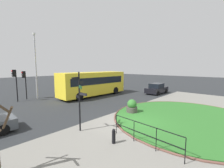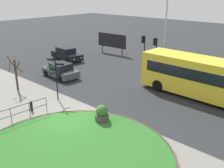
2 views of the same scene
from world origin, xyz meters
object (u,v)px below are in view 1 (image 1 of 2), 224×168
Objects in this scene: traffic_light_near at (15,78)px; planter_near_signpost at (132,107)px; car_oncoming at (157,89)px; traffic_light_far at (24,79)px; signpost_directional at (80,97)px; bus_yellow at (93,83)px; lamppost_tall at (36,64)px; bollard_foreground at (114,136)px.

planter_near_signpost is (5.35, -11.95, -2.10)m from traffic_light_near.
car_oncoming is 17.57m from traffic_light_far.
signpost_directional is 11.76m from traffic_light_near.
bus_yellow reaches higher than car_oncoming.
signpost_directional is 12.41m from lamppost_tall.
signpost_directional reaches higher than planter_near_signpost.
signpost_directional is 1.01× the size of traffic_light_near.
traffic_light_near is 0.45× the size of lamppost_tall.
car_oncoming is 1.16× the size of traffic_light_near.
bollard_foreground is at bearing -154.73° from planter_near_signpost.
car_oncoming is 16.65m from lamppost_tall.
lamppost_tall is (2.39, 0.30, 1.63)m from traffic_light_near.
lamppost_tall reaches higher than traffic_light_far.
planter_near_signpost is at bearing 94.63° from traffic_light_far.
car_oncoming is at bearing -35.13° from bus_yellow.
planter_near_signpost is (-10.30, -2.82, -0.16)m from car_oncoming.
traffic_light_near is at bearing 92.15° from bollard_foreground.
bus_yellow is 1.22× the size of lamppost_tall.
car_oncoming is 1.23× the size of traffic_light_far.
signpost_directional is 11.32m from bus_yellow.
lamppost_tall is at bearing 144.53° from car_oncoming.
traffic_light_far is (-7.06, 4.25, 0.79)m from bus_yellow.
signpost_directional reaches higher than car_oncoming.
bus_yellow is at bearing 54.08° from bollard_foreground.
signpost_directional is at bearing -170.42° from car_oncoming.
traffic_light_far is at bearing 108.68° from planter_near_signpost.
traffic_light_near is at bearing 13.29° from traffic_light_far.
signpost_directional is at bearing 85.07° from traffic_light_near.
traffic_light_far is (1.12, 0.58, -0.14)m from traffic_light_near.
traffic_light_far is 2.89× the size of planter_near_signpost.
car_oncoming is at bearing 18.63° from bollard_foreground.
car_oncoming is at bearing -35.39° from lamppost_tall.
bollard_foreground is 0.08× the size of bus_yellow.
lamppost_tall is at bearing 79.97° from signpost_directional.
traffic_light_near is at bearing 156.88° from bus_yellow.
signpost_directional reaches higher than bollard_foreground.
traffic_light_near is (-15.65, 9.13, 1.94)m from car_oncoming.
lamppost_tall is (1.27, -0.28, 1.76)m from traffic_light_far.
bollard_foreground is 15.95m from car_oncoming.
bollard_foreground is at bearing 85.97° from traffic_light_near.
bollard_foreground is at bearing -83.62° from signpost_directional.
lamppost_tall is at bearing 146.64° from bus_yellow.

